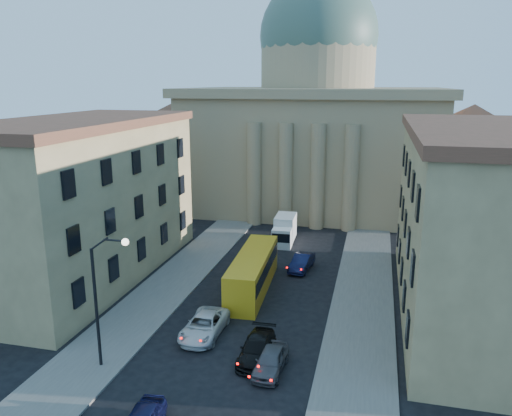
# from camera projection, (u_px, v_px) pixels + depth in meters

# --- Properties ---
(sidewalk_left) EXTENTS (5.00, 60.00, 0.15)m
(sidewalk_left) POSITION_uv_depth(u_px,v_px,m) (154.00, 300.00, 41.72)
(sidewalk_left) COLOR #5C5954
(sidewalk_left) RESTS_ON ground
(sidewalk_right) EXTENTS (5.00, 60.00, 0.15)m
(sidewalk_right) POSITION_uv_depth(u_px,v_px,m) (361.00, 323.00, 37.79)
(sidewalk_right) COLOR #5C5954
(sidewalk_right) RESTS_ON ground
(church) EXTENTS (68.02, 28.76, 36.60)m
(church) POSITION_uv_depth(u_px,v_px,m) (316.00, 124.00, 72.15)
(church) COLOR #937D5A
(church) RESTS_ON ground
(building_left) EXTENTS (11.60, 26.60, 14.70)m
(building_left) POSITION_uv_depth(u_px,v_px,m) (83.00, 199.00, 45.65)
(building_left) COLOR tan
(building_left) RESTS_ON ground
(building_right) EXTENTS (11.60, 26.60, 14.70)m
(building_right) POSITION_uv_depth(u_px,v_px,m) (482.00, 223.00, 37.79)
(building_right) COLOR tan
(building_right) RESTS_ON ground
(street_lamp) EXTENTS (2.62, 0.44, 8.83)m
(street_lamp) POSITION_uv_depth(u_px,v_px,m) (103.00, 291.00, 30.68)
(street_lamp) COLOR black
(street_lamp) RESTS_ON ground
(car_left_mid) EXTENTS (2.52, 5.44, 1.51)m
(car_left_mid) POSITION_uv_depth(u_px,v_px,m) (204.00, 326.00, 35.90)
(car_left_mid) COLOR silver
(car_left_mid) RESTS_ON ground
(car_right_mid) EXTENTS (2.09, 4.96, 1.43)m
(car_right_mid) POSITION_uv_depth(u_px,v_px,m) (257.00, 349.00, 32.86)
(car_right_mid) COLOR black
(car_right_mid) RESTS_ON ground
(car_right_far) EXTENTS (1.87, 4.31, 1.45)m
(car_right_far) POSITION_uv_depth(u_px,v_px,m) (271.00, 361.00, 31.44)
(car_right_far) COLOR #49494E
(car_right_far) RESTS_ON ground
(car_right_distant) EXTENTS (2.14, 4.70, 1.49)m
(car_right_distant) POSITION_uv_depth(u_px,v_px,m) (302.00, 262.00, 48.51)
(car_right_distant) COLOR #0E1233
(car_right_distant) RESTS_ON ground
(city_bus) EXTENTS (3.27, 11.70, 3.26)m
(city_bus) POSITION_uv_depth(u_px,v_px,m) (253.00, 271.00, 43.60)
(city_bus) COLOR gold
(city_bus) RESTS_ON ground
(box_truck) EXTENTS (2.35, 5.52, 2.99)m
(box_truck) POSITION_uv_depth(u_px,v_px,m) (284.00, 230.00, 56.65)
(box_truck) COLOR silver
(box_truck) RESTS_ON ground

